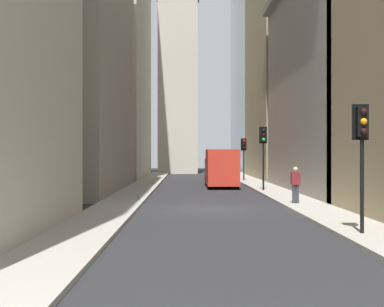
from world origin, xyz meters
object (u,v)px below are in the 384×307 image
sedan_black (215,174)px  traffic_light_foreground (362,138)px  traffic_light_far_junction (263,143)px  pedestrian (296,183)px  discarded_bottle (139,198)px  delivery_truck (221,168)px  traffic_light_midblock (244,149)px

sedan_black → traffic_light_foreground: (-31.96, -2.72, 2.36)m
traffic_light_far_junction → pedestrian: (-9.02, -0.25, -2.10)m
pedestrian → discarded_bottle: (1.77, 7.77, -0.86)m
traffic_light_foreground → delivery_truck: bearing=6.5°
traffic_light_far_junction → delivery_truck: bearing=24.8°
traffic_light_foreground → pedestrian: 9.80m
traffic_light_far_junction → pedestrian: size_ratio=2.36×
delivery_truck → traffic_light_foreground: traffic_light_foreground is taller
sedan_black → pedestrian: 22.52m
traffic_light_midblock → pedestrian: bearing=-179.7°
discarded_bottle → delivery_truck: bearing=-22.1°
delivery_truck → traffic_light_far_junction: 6.07m
sedan_black → pedestrian: pedestrian is taller
traffic_light_midblock → pedestrian: 22.19m
traffic_light_midblock → traffic_light_far_junction: size_ratio=0.90×
discarded_bottle → traffic_light_midblock: bearing=-20.6°
traffic_light_far_junction → traffic_light_midblock: bearing=-0.6°
pedestrian → discarded_bottle: pedestrian is taller
delivery_truck → pedestrian: (-14.29, -2.68, -0.35)m
traffic_light_midblock → traffic_light_far_junction: (-13.09, 0.14, 0.30)m
traffic_light_far_junction → discarded_bottle: 10.86m
sedan_black → discarded_bottle: bearing=166.1°
traffic_light_foreground → sedan_black: bearing=4.9°
discarded_bottle → traffic_light_far_junction: bearing=-46.1°
traffic_light_foreground → traffic_light_midblock: size_ratio=1.04×
delivery_truck → traffic_light_foreground: bearing=-173.5°
delivery_truck → discarded_bottle: bearing=157.9°
traffic_light_foreground → traffic_light_far_junction: size_ratio=0.94×
delivery_truck → discarded_bottle: 13.57m
delivery_truck → sedan_black: delivery_truck is taller
discarded_bottle → pedestrian: bearing=-102.8°
traffic_light_foreground → traffic_light_midblock: bearing=0.3°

